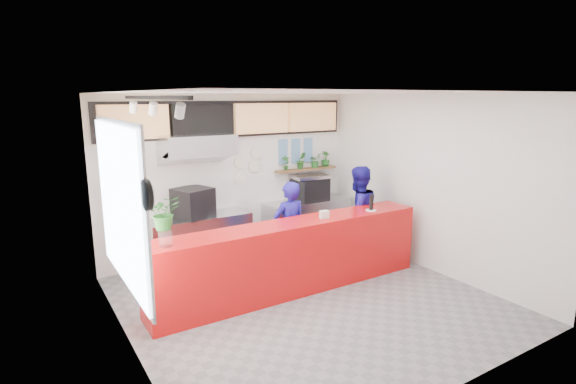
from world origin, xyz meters
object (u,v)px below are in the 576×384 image
service_counter (293,257)px  pepper_mill (371,202)px  staff_center (289,230)px  staff_right (357,214)px  panini_oven (193,203)px  espresso_machine (310,189)px

service_counter → pepper_mill: bearing=-3.7°
staff_center → staff_right: bearing=-179.8°
panini_oven → staff_right: bearing=-45.0°
service_counter → espresso_machine: bearing=49.1°
espresso_machine → pepper_mill: pepper_mill is taller
pepper_mill → service_counter: bearing=176.3°
pepper_mill → staff_right: bearing=68.2°
panini_oven → pepper_mill: (2.37, -1.90, 0.09)m
service_counter → panini_oven: size_ratio=7.97×
service_counter → staff_right: 1.82m
panini_oven → service_counter: bearing=-82.4°
staff_center → espresso_machine: bearing=-135.8°
panini_oven → pepper_mill: size_ratio=2.19×
service_counter → espresso_machine: (1.56, 1.80, 0.57)m
staff_right → pepper_mill: bearing=69.3°
espresso_machine → pepper_mill: 1.90m
panini_oven → staff_center: 1.77m
service_counter → espresso_machine: size_ratio=6.68×
staff_right → pepper_mill: staff_right is taller
staff_center → panini_oven: bearing=-49.0°
staff_center → staff_right: (1.47, 0.02, 0.06)m
staff_center → pepper_mill: bearing=153.5°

